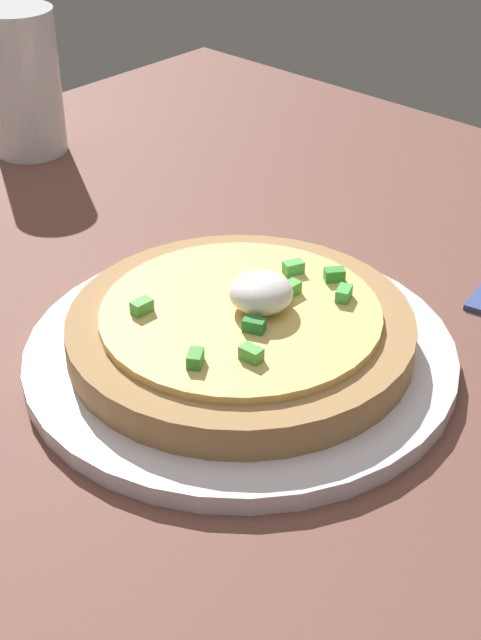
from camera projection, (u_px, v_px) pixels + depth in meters
dining_table at (141, 352)px, 62.49cm from camera, size 94.29×81.41×2.04cm
plate at (240, 355)px, 59.46cm from camera, size 26.92×26.92×1.21cm
pizza at (241, 329)px, 58.40cm from camera, size 21.44×21.44×4.91cm
cup_near at (25, 90)px, 84.81cm from camera, size 6.58×6.58×12.94cm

